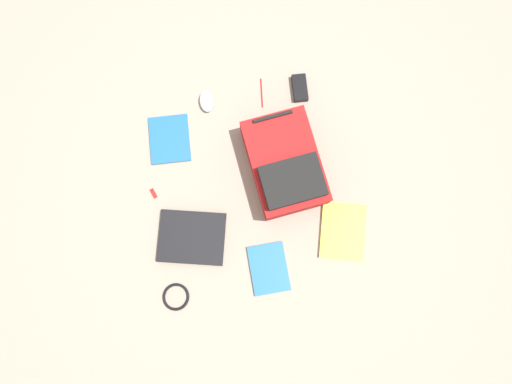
{
  "coord_description": "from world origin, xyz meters",
  "views": [
    {
      "loc": [
        -0.06,
        -0.29,
        1.85
      ],
      "look_at": [
        -0.0,
        -0.02,
        0.02
      ],
      "focal_mm": 28.05,
      "sensor_mm": 36.0,
      "label": 1
    }
  ],
  "objects_px": {
    "book_manual": "(269,268)",
    "pen_blue": "(262,93)",
    "book_blue": "(343,231)",
    "computer_mouse": "(207,101)",
    "usb_stick": "(153,193)",
    "cable_coil": "(176,297)",
    "power_brick": "(300,88)",
    "backpack": "(285,166)",
    "laptop": "(192,237)",
    "book_red": "(170,139)"
  },
  "relations": [
    {
      "from": "book_blue",
      "to": "pen_blue",
      "type": "xyz_separation_m",
      "value": [
        -0.23,
        0.74,
        -0.01
      ]
    },
    {
      "from": "backpack",
      "to": "pen_blue",
      "type": "xyz_separation_m",
      "value": [
        -0.03,
        0.39,
        -0.08
      ]
    },
    {
      "from": "book_blue",
      "to": "power_brick",
      "type": "bearing_deg",
      "value": 93.36
    },
    {
      "from": "book_red",
      "to": "computer_mouse",
      "type": "relative_size",
      "value": 2.27
    },
    {
      "from": "computer_mouse",
      "to": "usb_stick",
      "type": "distance_m",
      "value": 0.51
    },
    {
      "from": "cable_coil",
      "to": "power_brick",
      "type": "distance_m",
      "value": 1.14
    },
    {
      "from": "computer_mouse",
      "to": "pen_blue",
      "type": "height_order",
      "value": "computer_mouse"
    },
    {
      "from": "book_manual",
      "to": "computer_mouse",
      "type": "height_order",
      "value": "computer_mouse"
    },
    {
      "from": "book_blue",
      "to": "power_brick",
      "type": "xyz_separation_m",
      "value": [
        -0.04,
        0.72,
        0.01
      ]
    },
    {
      "from": "book_blue",
      "to": "pen_blue",
      "type": "height_order",
      "value": "book_blue"
    },
    {
      "from": "backpack",
      "to": "cable_coil",
      "type": "distance_m",
      "value": 0.77
    },
    {
      "from": "book_blue",
      "to": "cable_coil",
      "type": "xyz_separation_m",
      "value": [
        -0.81,
        -0.13,
        -0.0
      ]
    },
    {
      "from": "book_blue",
      "to": "backpack",
      "type": "bearing_deg",
      "value": 120.63
    },
    {
      "from": "laptop",
      "to": "book_blue",
      "type": "xyz_separation_m",
      "value": [
        0.69,
        -0.11,
        -0.01
      ]
    },
    {
      "from": "backpack",
      "to": "power_brick",
      "type": "bearing_deg",
      "value": 66.89
    },
    {
      "from": "backpack",
      "to": "computer_mouse",
      "type": "bearing_deg",
      "value": 126.29
    },
    {
      "from": "book_blue",
      "to": "usb_stick",
      "type": "relative_size",
      "value": 6.41
    },
    {
      "from": "book_red",
      "to": "pen_blue",
      "type": "distance_m",
      "value": 0.5
    },
    {
      "from": "pen_blue",
      "to": "book_blue",
      "type": "bearing_deg",
      "value": -72.82
    },
    {
      "from": "backpack",
      "to": "cable_coil",
      "type": "xyz_separation_m",
      "value": [
        -0.6,
        -0.47,
        -0.08
      ]
    },
    {
      "from": "cable_coil",
      "to": "pen_blue",
      "type": "xyz_separation_m",
      "value": [
        0.58,
        0.87,
        -0.0
      ]
    },
    {
      "from": "usb_stick",
      "to": "cable_coil",
      "type": "bearing_deg",
      "value": -87.53
    },
    {
      "from": "pen_blue",
      "to": "usb_stick",
      "type": "xyz_separation_m",
      "value": [
        -0.6,
        -0.38,
        0.0
      ]
    },
    {
      "from": "power_brick",
      "to": "usb_stick",
      "type": "height_order",
      "value": "power_brick"
    },
    {
      "from": "book_red",
      "to": "book_manual",
      "type": "relative_size",
      "value": 1.09
    },
    {
      "from": "pen_blue",
      "to": "computer_mouse",
      "type": "bearing_deg",
      "value": 178.59
    },
    {
      "from": "book_manual",
      "to": "power_brick",
      "type": "distance_m",
      "value": 0.88
    },
    {
      "from": "book_red",
      "to": "book_manual",
      "type": "distance_m",
      "value": 0.77
    },
    {
      "from": "laptop",
      "to": "computer_mouse",
      "type": "height_order",
      "value": "computer_mouse"
    },
    {
      "from": "computer_mouse",
      "to": "cable_coil",
      "type": "relative_size",
      "value": 0.9
    },
    {
      "from": "book_manual",
      "to": "pen_blue",
      "type": "height_order",
      "value": "book_manual"
    },
    {
      "from": "book_manual",
      "to": "cable_coil",
      "type": "xyz_separation_m",
      "value": [
        -0.44,
        -0.04,
        -0.0
      ]
    },
    {
      "from": "power_brick",
      "to": "book_blue",
      "type": "bearing_deg",
      "value": -86.64
    },
    {
      "from": "book_manual",
      "to": "computer_mouse",
      "type": "distance_m",
      "value": 0.85
    },
    {
      "from": "book_red",
      "to": "book_manual",
      "type": "height_order",
      "value": "same"
    },
    {
      "from": "backpack",
      "to": "computer_mouse",
      "type": "distance_m",
      "value": 0.5
    },
    {
      "from": "backpack",
      "to": "book_blue",
      "type": "distance_m",
      "value": 0.4
    },
    {
      "from": "book_manual",
      "to": "power_brick",
      "type": "height_order",
      "value": "power_brick"
    },
    {
      "from": "backpack",
      "to": "cable_coil",
      "type": "relative_size",
      "value": 3.85
    },
    {
      "from": "book_blue",
      "to": "power_brick",
      "type": "distance_m",
      "value": 0.72
    },
    {
      "from": "backpack",
      "to": "book_blue",
      "type": "relative_size",
      "value": 1.51
    },
    {
      "from": "computer_mouse",
      "to": "power_brick",
      "type": "bearing_deg",
      "value": 0.7
    },
    {
      "from": "laptop",
      "to": "pen_blue",
      "type": "xyz_separation_m",
      "value": [
        0.46,
        0.62,
        -0.01
      ]
    },
    {
      "from": "cable_coil",
      "to": "usb_stick",
      "type": "relative_size",
      "value": 2.5
    },
    {
      "from": "computer_mouse",
      "to": "pen_blue",
      "type": "xyz_separation_m",
      "value": [
        0.27,
        -0.01,
        -0.02
      ]
    },
    {
      "from": "computer_mouse",
      "to": "pen_blue",
      "type": "bearing_deg",
      "value": 2.56
    },
    {
      "from": "backpack",
      "to": "book_red",
      "type": "height_order",
      "value": "backpack"
    },
    {
      "from": "book_manual",
      "to": "power_brick",
      "type": "xyz_separation_m",
      "value": [
        0.33,
        0.81,
        0.01
      ]
    },
    {
      "from": "computer_mouse",
      "to": "book_blue",
      "type": "bearing_deg",
      "value": -52.25
    },
    {
      "from": "computer_mouse",
      "to": "power_brick",
      "type": "xyz_separation_m",
      "value": [
        0.45,
        -0.03,
        -0.01
      ]
    }
  ]
}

